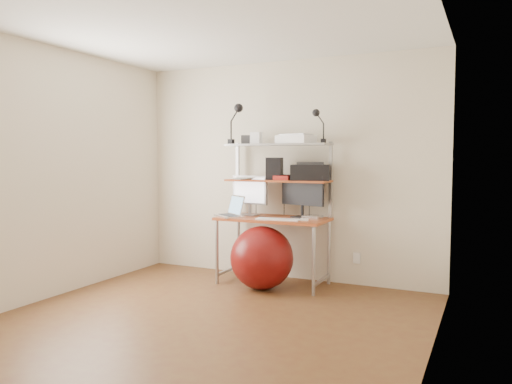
# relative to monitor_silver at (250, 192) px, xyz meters

# --- Properties ---
(room) EXTENTS (3.60, 3.60, 3.60)m
(room) POSITION_rel_monitor_silver_xyz_m (0.33, -1.53, 0.25)
(room) COLOR brown
(room) RESTS_ON ground
(computer_desk) EXTENTS (1.20, 0.60, 1.57)m
(computer_desk) POSITION_rel_monitor_silver_xyz_m (0.33, -0.03, -0.04)
(computer_desk) COLOR #AB4E21
(computer_desk) RESTS_ON ground
(desktop) EXTENTS (1.20, 0.60, 0.00)m
(desktop) POSITION_rel_monitor_silver_xyz_m (0.33, -0.09, -0.26)
(desktop) COLOR #AB4E21
(desktop) RESTS_ON computer_desk
(mid_shelf) EXTENTS (1.18, 0.34, 0.00)m
(mid_shelf) POSITION_rel_monitor_silver_xyz_m (0.33, 0.04, 0.15)
(mid_shelf) COLOR #AB4E21
(mid_shelf) RESTS_ON computer_desk
(top_shelf) EXTENTS (1.18, 0.34, 0.00)m
(top_shelf) POSITION_rel_monitor_silver_xyz_m (0.33, 0.04, 0.55)
(top_shelf) COLOR #A2A3A7
(top_shelf) RESTS_ON computer_desk
(floor) EXTENTS (3.60, 3.60, 0.00)m
(floor) POSITION_rel_monitor_silver_xyz_m (0.33, -1.53, -1.00)
(floor) COLOR brown
(floor) RESTS_ON ground
(wall_outlet) EXTENTS (0.08, 0.01, 0.12)m
(wall_outlet) POSITION_rel_monitor_silver_xyz_m (1.18, 0.25, -0.70)
(wall_outlet) COLOR white
(wall_outlet) RESTS_ON room
(monitor_silver) EXTENTS (0.44, 0.17, 0.49)m
(monitor_silver) POSITION_rel_monitor_silver_xyz_m (0.00, 0.00, 0.00)
(monitor_silver) COLOR #AEAEB2
(monitor_silver) RESTS_ON desktop
(monitor_black) EXTENTS (0.54, 0.22, 0.55)m
(monitor_black) POSITION_rel_monitor_silver_xyz_m (0.62, 0.04, 0.02)
(monitor_black) COLOR black
(monitor_black) RESTS_ON desktop
(laptop) EXTENTS (0.43, 0.42, 0.29)m
(laptop) POSITION_rel_monitor_silver_xyz_m (-0.13, -0.18, -0.21)
(laptop) COLOR silver
(laptop) RESTS_ON desktop
(keyboard) EXTENTS (0.48, 0.18, 0.01)m
(keyboard) POSITION_rel_monitor_silver_xyz_m (0.46, -0.26, -0.25)
(keyboard) COLOR white
(keyboard) RESTS_ON desktop
(mouse) EXTENTS (0.09, 0.07, 0.02)m
(mouse) POSITION_rel_monitor_silver_xyz_m (0.73, -0.21, -0.25)
(mouse) COLOR white
(mouse) RESTS_ON desktop
(mac_mini) EXTENTS (0.19, 0.19, 0.03)m
(mac_mini) POSITION_rel_monitor_silver_xyz_m (0.75, 0.01, -0.24)
(mac_mini) COLOR silver
(mac_mini) RESTS_ON desktop
(phone) EXTENTS (0.11, 0.15, 0.01)m
(phone) POSITION_rel_monitor_silver_xyz_m (0.24, -0.20, -0.25)
(phone) COLOR black
(phone) RESTS_ON desktop
(printer) EXTENTS (0.48, 0.38, 0.20)m
(printer) POSITION_rel_monitor_silver_xyz_m (0.71, 0.04, 0.24)
(printer) COLOR black
(printer) RESTS_ON mid_shelf
(nas_cube) EXTENTS (0.20, 0.20, 0.25)m
(nas_cube) POSITION_rel_monitor_silver_xyz_m (0.30, 0.02, 0.27)
(nas_cube) COLOR black
(nas_cube) RESTS_ON mid_shelf
(red_box) EXTENTS (0.18, 0.13, 0.05)m
(red_box) POSITION_rel_monitor_silver_xyz_m (0.40, -0.02, 0.17)
(red_box) COLOR #AC231B
(red_box) RESTS_ON mid_shelf
(scanner) EXTENTS (0.44, 0.34, 0.10)m
(scanner) POSITION_rel_monitor_silver_xyz_m (0.55, 0.02, 0.60)
(scanner) COLOR white
(scanner) RESTS_ON top_shelf
(box_white) EXTENTS (0.12, 0.10, 0.13)m
(box_white) POSITION_rel_monitor_silver_xyz_m (0.07, 0.03, 0.62)
(box_white) COLOR white
(box_white) RESTS_ON top_shelf
(box_grey) EXTENTS (0.12, 0.12, 0.10)m
(box_grey) POSITION_rel_monitor_silver_xyz_m (-0.07, 0.05, 0.60)
(box_grey) COLOR #2D2D2F
(box_grey) RESTS_ON top_shelf
(clip_lamp_left) EXTENTS (0.18, 0.10, 0.45)m
(clip_lamp_left) POSITION_rel_monitor_silver_xyz_m (-0.13, -0.06, 0.88)
(clip_lamp_left) COLOR black
(clip_lamp_left) RESTS_ON top_shelf
(clip_lamp_right) EXTENTS (0.14, 0.08, 0.36)m
(clip_lamp_right) POSITION_rel_monitor_silver_xyz_m (0.80, -0.01, 0.81)
(clip_lamp_right) COLOR black
(clip_lamp_right) RESTS_ON top_shelf
(exercise_ball) EXTENTS (0.67, 0.67, 0.67)m
(exercise_ball) POSITION_rel_monitor_silver_xyz_m (0.31, -0.34, -0.66)
(exercise_ball) COLOR #670D0B
(exercise_ball) RESTS_ON floor
(paper_stack) EXTENTS (0.34, 0.42, 0.02)m
(paper_stack) POSITION_rel_monitor_silver_xyz_m (-0.06, 0.04, 0.16)
(paper_stack) COLOR white
(paper_stack) RESTS_ON mid_shelf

